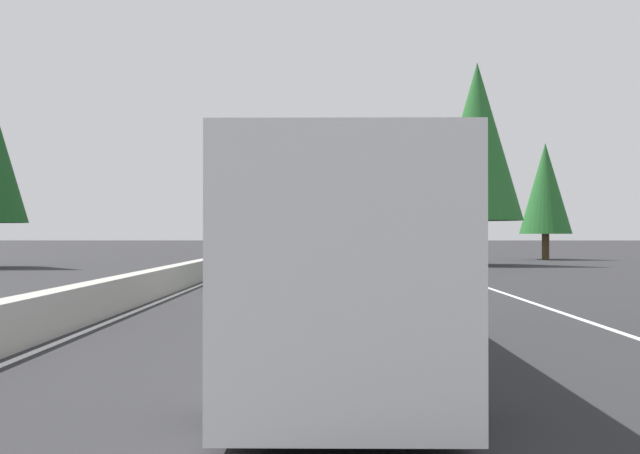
# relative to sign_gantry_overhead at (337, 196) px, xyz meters

# --- Properties ---
(ground_plane) EXTENTS (320.00, 320.00, 0.00)m
(ground_plane) POSITION_rel_sign_gantry_overhead_xyz_m (8.48, 6.04, -4.82)
(ground_plane) COLOR #262628
(median_barrier) EXTENTS (180.00, 0.56, 0.90)m
(median_barrier) POSITION_rel_sign_gantry_overhead_xyz_m (28.48, 6.34, -4.37)
(median_barrier) COLOR #9E9B93
(median_barrier) RESTS_ON ground
(shoulder_stripe_right) EXTENTS (160.00, 0.16, 0.01)m
(shoulder_stripe_right) POSITION_rel_sign_gantry_overhead_xyz_m (18.48, -5.48, -4.81)
(shoulder_stripe_right) COLOR silver
(shoulder_stripe_right) RESTS_ON ground
(shoulder_stripe_median) EXTENTS (160.00, 0.16, 0.01)m
(shoulder_stripe_median) POSITION_rel_sign_gantry_overhead_xyz_m (18.48, 5.79, -4.81)
(shoulder_stripe_median) COLOR silver
(shoulder_stripe_median) RESTS_ON ground
(sign_gantry_overhead) EXTENTS (0.50, 12.68, 6.05)m
(sign_gantry_overhead) POSITION_rel_sign_gantry_overhead_xyz_m (0.00, 0.00, 0.00)
(sign_gantry_overhead) COLOR gray
(sign_gantry_overhead) RESTS_ON ground
(bus_mid_right) EXTENTS (11.50, 2.55, 3.10)m
(bus_mid_right) POSITION_rel_sign_gantry_overhead_xyz_m (-40.94, 0.49, -3.10)
(bus_mid_right) COLOR white
(bus_mid_right) RESTS_ON ground
(box_truck_near_center) EXTENTS (8.50, 2.40, 2.95)m
(box_truck_near_center) POSITION_rel_sign_gantry_overhead_xyz_m (-27.83, 0.82, -3.21)
(box_truck_near_center) COLOR white
(box_truck_near_center) RESTS_ON ground
(sedan_far_center) EXTENTS (4.40, 1.80, 1.47)m
(sedan_far_center) POSITION_rel_sign_gantry_overhead_xyz_m (18.56, 4.40, -4.14)
(sedan_far_center) COLOR #AD931E
(sedan_far_center) RESTS_ON ground
(sedan_near_right) EXTENTS (4.40, 1.80, 1.47)m
(sedan_near_right) POSITION_rel_sign_gantry_overhead_xyz_m (62.62, 0.67, -4.14)
(sedan_near_right) COLOR maroon
(sedan_near_right) RESTS_ON ground
(minivan_far_left) EXTENTS (5.00, 1.95, 1.69)m
(minivan_far_left) POSITION_rel_sign_gantry_overhead_xyz_m (-14.25, 0.64, -3.87)
(minivan_far_left) COLOR slate
(minivan_far_left) RESTS_ON ground
(sedan_far_right) EXTENTS (4.40, 1.80, 1.47)m
(sedan_far_right) POSITION_rel_sign_gantry_overhead_xyz_m (56.66, -2.90, -4.14)
(sedan_far_right) COLOR white
(sedan_far_right) RESTS_ON ground
(pickup_mid_left) EXTENTS (5.60, 2.00, 1.86)m
(pickup_mid_left) POSITION_rel_sign_gantry_overhead_xyz_m (44.13, 0.86, -3.90)
(pickup_mid_left) COLOR red
(pickup_mid_left) RESTS_ON ground
(conifer_right_near) EXTENTS (5.88, 5.88, 13.36)m
(conifer_right_near) POSITION_rel_sign_gantry_overhead_xyz_m (-5.36, -9.18, 3.30)
(conifer_right_near) COLOR #4C3823
(conifer_right_near) RESTS_ON ground
(conifer_right_mid) EXTENTS (4.13, 4.13, 9.39)m
(conifer_right_mid) POSITION_rel_sign_gantry_overhead_xyz_m (5.41, -16.85, 0.88)
(conifer_right_mid) COLOR #4C3823
(conifer_right_mid) RESTS_ON ground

